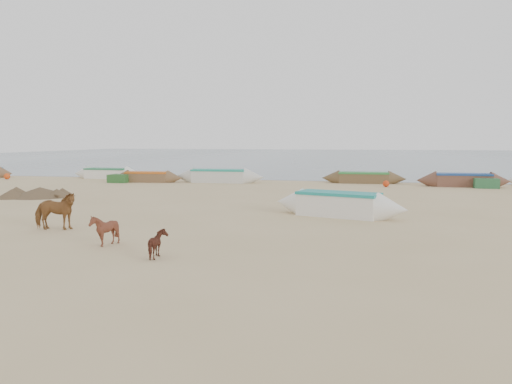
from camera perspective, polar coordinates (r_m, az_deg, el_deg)
ground at (r=17.04m, az=-2.81°, el=-4.73°), size 140.00×140.00×0.00m
sea at (r=98.32m, az=9.51°, el=4.10°), size 160.00×160.00×0.00m
cow_adult at (r=18.90m, az=-22.01°, el=-2.03°), size 1.69×0.99×1.34m
calf_front at (r=15.63m, az=-16.93°, el=-4.17°), size 1.14×1.10×0.97m
calf_right at (r=13.73m, az=-11.07°, el=-5.88°), size 0.92×0.96×0.75m
near_canoe at (r=20.95m, az=9.39°, el=-1.38°), size 5.81×2.93×1.01m
debris_pile at (r=30.27m, az=-23.45°, el=0.01°), size 3.95×3.95×0.54m
waterline_canoes at (r=36.54m, az=4.97°, el=1.69°), size 61.88×4.10×0.98m
beach_clutter at (r=35.82m, az=11.02°, el=1.31°), size 46.18×5.59×0.64m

